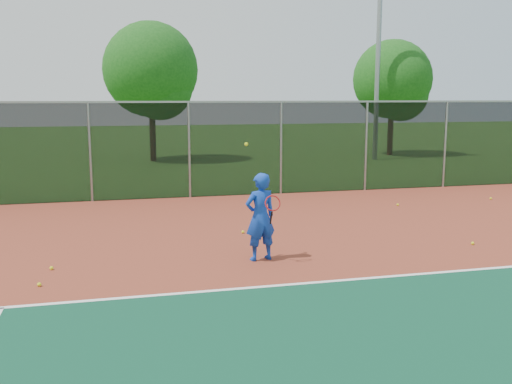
# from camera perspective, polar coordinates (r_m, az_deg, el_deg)

# --- Properties ---
(court_apron) EXTENTS (30.00, 20.00, 0.02)m
(court_apron) POSITION_cam_1_polar(r_m,az_deg,el_deg) (9.93, 19.01, -9.58)
(court_apron) COLOR brown
(court_apron) RESTS_ON ground
(fence_back) EXTENTS (30.00, 0.06, 3.03)m
(fence_back) POSITION_cam_1_polar(r_m,az_deg,el_deg) (18.66, 2.51, 4.54)
(fence_back) COLOR black
(fence_back) RESTS_ON court_apron
(tennis_player) EXTENTS (0.70, 0.68, 2.30)m
(tennis_player) POSITION_cam_1_polar(r_m,az_deg,el_deg) (11.02, 0.44, -2.49)
(tennis_player) COLOR #133DB4
(tennis_player) RESTS_ON court_apron
(practice_ball_1) EXTENTS (0.07, 0.07, 0.07)m
(practice_ball_1) POSITION_cam_1_polar(r_m,az_deg,el_deg) (11.23, -19.77, -7.17)
(practice_ball_1) COLOR yellow
(practice_ball_1) RESTS_ON court_apron
(practice_ball_2) EXTENTS (0.07, 0.07, 0.07)m
(practice_ball_2) POSITION_cam_1_polar(r_m,az_deg,el_deg) (19.13, 22.43, -0.61)
(practice_ball_2) COLOR yellow
(practice_ball_2) RESTS_ON court_apron
(practice_ball_3) EXTENTS (0.07, 0.07, 0.07)m
(practice_ball_3) POSITION_cam_1_polar(r_m,az_deg,el_deg) (10.36, -20.85, -8.64)
(practice_ball_3) COLOR yellow
(practice_ball_3) RESTS_ON court_apron
(practice_ball_4) EXTENTS (0.07, 0.07, 0.07)m
(practice_ball_4) POSITION_cam_1_polar(r_m,az_deg,el_deg) (13.17, 20.85, -4.81)
(practice_ball_4) COLOR yellow
(practice_ball_4) RESTS_ON court_apron
(practice_ball_5) EXTENTS (0.07, 0.07, 0.07)m
(practice_ball_5) POSITION_cam_1_polar(r_m,az_deg,el_deg) (13.34, -1.32, -4.01)
(practice_ball_5) COLOR yellow
(practice_ball_5) RESTS_ON court_apron
(practice_ball_7) EXTENTS (0.07, 0.07, 0.07)m
(practice_ball_7) POSITION_cam_1_polar(r_m,az_deg,el_deg) (17.18, 14.00, -1.24)
(practice_ball_7) COLOR yellow
(practice_ball_7) RESTS_ON court_apron
(floodlight_n) EXTENTS (0.90, 0.40, 11.41)m
(floodlight_n) POSITION_cam_1_polar(r_m,az_deg,el_deg) (29.92, 12.20, 15.61)
(floodlight_n) COLOR gray
(floodlight_n) RESTS_ON ground
(tree_back_left) EXTENTS (4.65, 4.65, 6.83)m
(tree_back_left) POSITION_cam_1_polar(r_m,az_deg,el_deg) (28.92, -10.26, 11.54)
(tree_back_left) COLOR #352213
(tree_back_left) RESTS_ON ground
(tree_back_mid) EXTENTS (4.25, 4.25, 6.25)m
(tree_back_mid) POSITION_cam_1_polar(r_m,az_deg,el_deg) (32.29, 13.68, 10.55)
(tree_back_mid) COLOR #352213
(tree_back_mid) RESTS_ON ground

